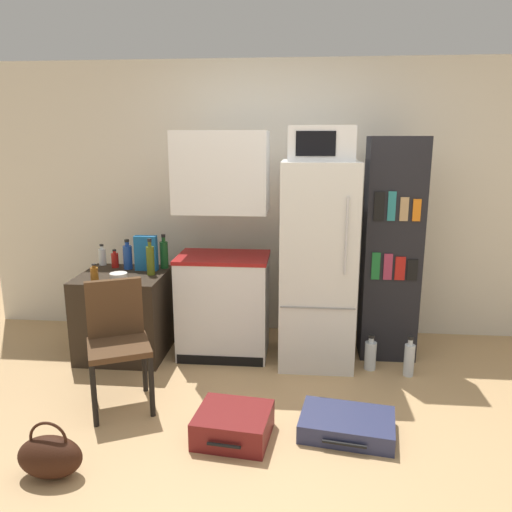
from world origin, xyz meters
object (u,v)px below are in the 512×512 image
(side_table, at_px, (125,314))
(cereal_box, at_px, (146,253))
(bottle_olive_oil, at_px, (150,260))
(bottle_ketchup_red, at_px, (115,260))
(kitchen_hutch, at_px, (223,256))
(bowl, at_px, (119,275))
(handbag, at_px, (50,456))
(chair, at_px, (117,333))
(bottle_clear_short, at_px, (102,256))
(refrigerator, at_px, (317,264))
(bottle_green_tall, at_px, (164,254))
(suitcase_small_flat, at_px, (347,425))
(microwave, at_px, (321,143))
(water_bottle_front, at_px, (370,355))
(suitcase_large_flat, at_px, (233,425))
(bookshelf, at_px, (391,250))
(water_bottle_middle, at_px, (409,359))
(bottle_amber_beer, at_px, (94,274))
(bottle_blue_soda, at_px, (128,257))

(side_table, relative_size, cereal_box, 2.36)
(bottle_olive_oil, relative_size, bottle_ketchup_red, 1.88)
(kitchen_hutch, bearing_deg, bowl, -166.87)
(handbag, bearing_deg, bottle_ketchup_red, 98.65)
(cereal_box, height_order, chair, cereal_box)
(bottle_clear_short, bearing_deg, refrigerator, -7.84)
(bottle_green_tall, relative_size, chair, 0.34)
(bottle_green_tall, relative_size, suitcase_small_flat, 0.47)
(microwave, xyz_separation_m, water_bottle_front, (0.44, -0.15, -1.66))
(suitcase_large_flat, bearing_deg, bookshelf, 56.57)
(refrigerator, distance_m, water_bottle_middle, 1.03)
(bookshelf, relative_size, suitcase_small_flat, 2.89)
(water_bottle_front, bearing_deg, bookshelf, 61.24)
(bottle_green_tall, xyz_separation_m, suitcase_large_flat, (0.79, -1.40, -0.75))
(refrigerator, relative_size, bottle_amber_beer, 11.73)
(bottle_ketchup_red, distance_m, suitcase_small_flat, 2.42)
(bottle_blue_soda, bearing_deg, refrigerator, -5.18)
(bottle_ketchup_red, height_order, bottle_green_tall, bottle_green_tall)
(bowl, bearing_deg, microwave, 4.83)
(kitchen_hutch, height_order, bowl, kitchen_hutch)
(bottle_green_tall, xyz_separation_m, suitcase_small_flat, (1.50, -1.29, -0.77))
(microwave, xyz_separation_m, bowl, (-1.61, -0.14, -1.05))
(side_table, xyz_separation_m, bottle_ketchup_red, (-0.14, 0.21, 0.42))
(refrigerator, relative_size, water_bottle_middle, 5.02)
(chair, bearing_deg, bottle_green_tall, 61.77)
(bottle_ketchup_red, distance_m, bowl, 0.36)
(bookshelf, bearing_deg, handbag, -139.25)
(bottle_blue_soda, xyz_separation_m, bottle_amber_beer, (-0.14, -0.39, -0.05))
(refrigerator, bearing_deg, bottle_clear_short, 172.16)
(microwave, xyz_separation_m, suitcase_large_flat, (-0.53, -1.19, -1.69))
(bottle_ketchup_red, relative_size, water_bottle_middle, 0.49)
(bottle_amber_beer, height_order, chair, chair)
(bookshelf, xyz_separation_m, bowl, (-2.22, -0.29, -0.19))
(bookshelf, distance_m, bottle_green_tall, 1.93)
(suitcase_small_flat, height_order, water_bottle_front, water_bottle_front)
(bookshelf, bearing_deg, suitcase_small_flat, -109.21)
(microwave, distance_m, handbag, 2.76)
(microwave, height_order, bottle_clear_short, microwave)
(bottle_blue_soda, xyz_separation_m, chair, (0.25, -0.98, -0.30))
(bookshelf, bearing_deg, bottle_clear_short, 177.46)
(refrigerator, bearing_deg, bottle_amber_beer, -172.11)
(side_table, relative_size, water_bottle_middle, 2.16)
(kitchen_hutch, height_order, bottle_amber_beer, kitchen_hutch)
(kitchen_hutch, height_order, refrigerator, kitchen_hutch)
(bookshelf, height_order, cereal_box, bookshelf)
(refrigerator, bearing_deg, bottle_green_tall, 171.22)
(side_table, height_order, refrigerator, refrigerator)
(suitcase_large_flat, bearing_deg, bottle_blue_soda, 136.12)
(bowl, xyz_separation_m, cereal_box, (0.16, 0.26, 0.13))
(bottle_clear_short, relative_size, water_bottle_middle, 0.57)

